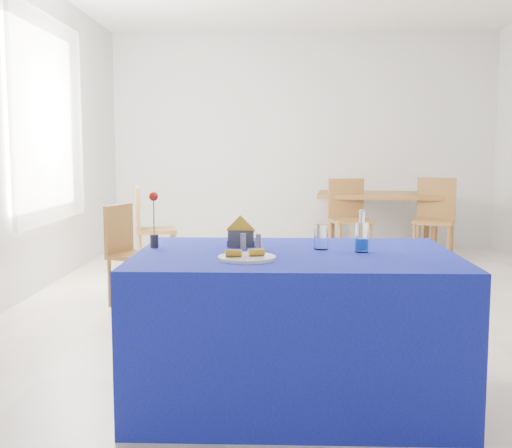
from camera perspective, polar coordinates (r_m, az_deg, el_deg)
The scene contains 18 objects.
floor at distance 5.18m, azimuth 5.63°, elevation -7.71°, with size 7.00×7.00×0.00m, color beige.
room_shell at distance 5.04m, azimuth 5.86°, elevation 11.93°, with size 7.00×7.00×7.00m.
window_pane at distance 6.20m, azimuth -18.45°, elevation 8.78°, with size 0.04×1.50×1.60m, color white.
curtain at distance 6.17m, azimuth -17.83°, elevation 8.81°, with size 0.04×1.75×1.85m, color white.
plate at distance 3.03m, azimuth -0.81°, elevation -3.02°, with size 0.28×0.28×0.01m, color silver.
drinking_glass at distance 3.35m, azimuth 5.81°, elevation -1.15°, with size 0.08×0.08×0.13m, color white.
salt_shaker at distance 3.32m, azimuth -1.14°, elevation -1.57°, with size 0.03×0.03×0.09m, color gray.
pepper_shaker at distance 3.30m, azimuth 0.22°, elevation -1.62°, with size 0.03×0.03×0.09m, color slate.
blue_table at distance 3.33m, azimuth 3.47°, elevation -9.02°, with size 1.60×1.10×0.76m.
water_bottle at distance 3.29m, azimuth 9.37°, elevation -1.24°, with size 0.07×0.07×0.21m.
napkin_holder at distance 3.43m, azimuth -1.35°, elevation -1.22°, with size 0.16×0.06×0.17m.
rose_vase at distance 3.42m, azimuth -9.06°, elevation 0.28°, with size 0.05×0.05×0.30m.
oak_table at distance 8.04m, azimuth 11.06°, elevation 2.17°, with size 1.63×1.14×0.76m.
chair_bg_left at distance 7.50m, azimuth 8.22°, elevation 0.93°, with size 0.50×0.50×0.95m.
chair_bg_right at distance 7.55m, azimuth 15.61°, elevation 0.86°, with size 0.55×0.55×0.96m.
chair_win_a at distance 5.41m, azimuth -11.26°, elevation -2.01°, with size 0.48×0.48×0.83m.
chair_win_b at distance 6.72m, azimuth -9.59°, elevation 0.04°, with size 0.49×0.49×0.90m.
banana_pieces at distance 3.02m, azimuth -0.97°, elevation -2.57°, with size 0.19×0.08×0.04m.
Camera 1 is at (-0.33, -5.01, 1.27)m, focal length 45.00 mm.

